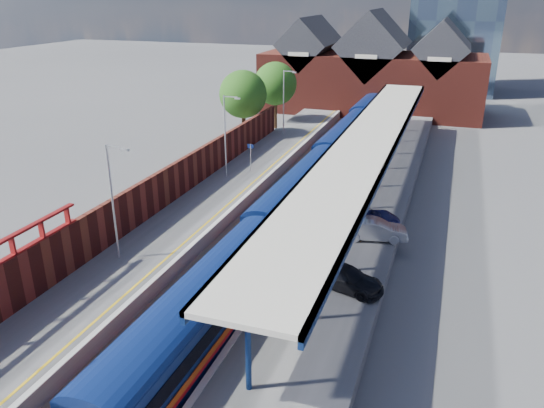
{
  "coord_description": "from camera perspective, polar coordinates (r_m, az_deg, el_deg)",
  "views": [
    {
      "loc": [
        11.44,
        -17.77,
        15.77
      ],
      "look_at": [
        0.66,
        13.39,
        2.6
      ],
      "focal_mm": 35.0,
      "sensor_mm": 36.0,
      "label": 1
    }
  ],
  "objects": [
    {
      "name": "lamp_post_b",
      "position": [
        31.59,
        -16.65,
        0.88
      ],
      "size": [
        1.48,
        0.18,
        7.0
      ],
      "color": "#A5A8AA",
      "rests_on": "left_platform"
    },
    {
      "name": "rails",
      "position": [
        42.45,
        2.08,
        0.13
      ],
      "size": [
        4.51,
        76.0,
        0.14
      ],
      "color": "slate",
      "rests_on": "ground"
    },
    {
      "name": "left_platform",
      "position": [
        44.12,
        -4.76,
        1.44
      ],
      "size": [
        5.0,
        76.0,
        1.0
      ],
      "primitive_type": "cube",
      "color": "#565659",
      "rests_on": "ground"
    },
    {
      "name": "parked_car_dark",
      "position": [
        28.84,
        7.84,
        -7.83
      ],
      "size": [
        4.61,
        2.84,
        1.25
      ],
      "primitive_type": "imported",
      "rotation": [
        0.0,
        0.0,
        1.3
      ],
      "color": "black",
      "rests_on": "right_platform"
    },
    {
      "name": "lamp_post_c",
      "position": [
        44.89,
        -4.93,
        7.8
      ],
      "size": [
        1.48,
        0.18,
        7.0
      ],
      "color": "#A5A8AA",
      "rests_on": "left_platform"
    },
    {
      "name": "coping_right",
      "position": [
        41.38,
        6.27,
        0.76
      ],
      "size": [
        0.3,
        76.0,
        0.05
      ],
      "primitive_type": "cube",
      "color": "silver",
      "rests_on": "right_platform"
    },
    {
      "name": "yellow_line",
      "position": [
        43.3,
        -2.65,
        1.81
      ],
      "size": [
        0.14,
        76.0,
        0.01
      ],
      "primitive_type": "cube",
      "color": "yellow",
      "rests_on": "left_platform"
    },
    {
      "name": "tree_near",
      "position": [
        58.86,
        -3.02,
        11.55
      ],
      "size": [
        5.2,
        5.2,
        8.1
      ],
      "color": "#382314",
      "rests_on": "ground"
    },
    {
      "name": "platform_sign",
      "position": [
        46.75,
        -2.31,
        5.51
      ],
      "size": [
        0.55,
        0.08,
        2.5
      ],
      "color": "#A5A8AA",
      "rests_on": "left_platform"
    },
    {
      "name": "brick_wall",
      "position": [
        39.23,
        -12.11,
        1.43
      ],
      "size": [
        0.35,
        50.0,
        3.86
      ],
      "color": "maroon",
      "rests_on": "left_platform"
    },
    {
      "name": "right_platform",
      "position": [
        41.1,
        10.11,
        -0.39
      ],
      "size": [
        6.0,
        76.0,
        1.0
      ],
      "primitive_type": "cube",
      "color": "#565659",
      "rests_on": "ground"
    },
    {
      "name": "tree_far",
      "position": [
        65.91,
        0.46,
        12.68
      ],
      "size": [
        5.2,
        5.2,
        8.1
      ],
      "color": "#382314",
      "rests_on": "ground"
    },
    {
      "name": "ground",
      "position": [
        51.59,
        5.36,
        3.87
      ],
      "size": [
        240.0,
        240.0,
        0.0
      ],
      "primitive_type": "plane",
      "color": "#5B5B5E",
      "rests_on": "ground"
    },
    {
      "name": "coping_left",
      "position": [
        43.09,
        -1.91,
        1.75
      ],
      "size": [
        0.3,
        76.0,
        0.05
      ],
      "primitive_type": "cube",
      "color": "silver",
      "rests_on": "left_platform"
    },
    {
      "name": "station_building",
      "position": [
        77.32,
        10.71,
        13.74
      ],
      "size": [
        30.0,
        12.12,
        13.78
      ],
      "color": "maroon",
      "rests_on": "ground"
    },
    {
      "name": "parked_car_blue",
      "position": [
        36.24,
        9.98,
        -1.5
      ],
      "size": [
        5.18,
        3.66,
        1.31
      ],
      "primitive_type": "imported",
      "rotation": [
        0.0,
        0.0,
        1.92
      ],
      "color": "navy",
      "rests_on": "right_platform"
    },
    {
      "name": "lamp_post_d",
      "position": [
        59.53,
        1.39,
        11.33
      ],
      "size": [
        1.48,
        0.18,
        7.0
      ],
      "color": "#A5A8AA",
      "rests_on": "left_platform"
    },
    {
      "name": "canopy",
      "position": [
        41.52,
        10.28,
        6.75
      ],
      "size": [
        4.5,
        52.0,
        4.48
      ],
      "color": "#0D2251",
      "rests_on": "right_platform"
    },
    {
      "name": "ballast_bed",
      "position": [
        42.49,
        2.08,
        0.01
      ],
      "size": [
        6.0,
        76.0,
        0.06
      ],
      "primitive_type": "cube",
      "color": "#473D33",
      "rests_on": "ground"
    },
    {
      "name": "parked_car_silver",
      "position": [
        34.57,
        10.98,
        -2.7
      ],
      "size": [
        4.36,
        2.29,
        1.37
      ],
      "primitive_type": "imported",
      "rotation": [
        0.0,
        0.0,
        1.78
      ],
      "color": "#BBBCC1",
      "rests_on": "right_platform"
    },
    {
      "name": "train",
      "position": [
        46.6,
        5.94,
        4.62
      ],
      "size": [
        3.15,
        65.95,
        3.45
      ],
      "color": "#0B1C52",
      "rests_on": "ground"
    }
  ]
}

